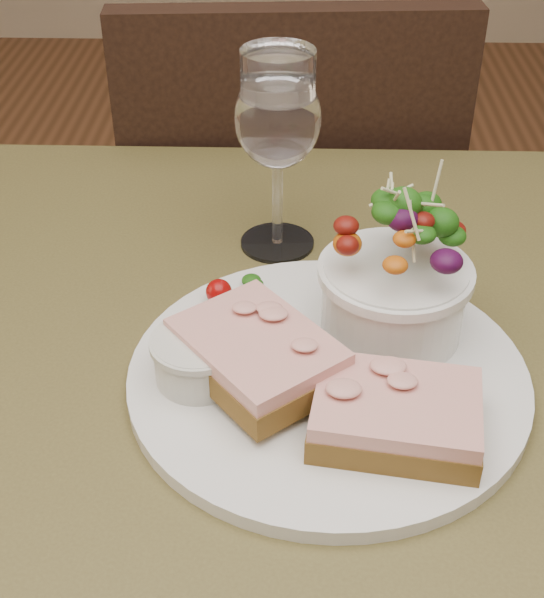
{
  "coord_description": "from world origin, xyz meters",
  "views": [
    {
      "loc": [
        -0.0,
        -0.48,
        1.17
      ],
      "look_at": [
        -0.02,
        0.02,
        0.81
      ],
      "focal_mm": 50.0,
      "sensor_mm": 36.0,
      "label": 1
    }
  ],
  "objects_px": {
    "chair_far": "(283,341)",
    "sandwich_back": "(257,354)",
    "wine_glass": "(278,124)",
    "salad_bowl": "(396,269)",
    "cafe_table": "(293,467)",
    "dinner_plate": "(328,376)",
    "ramekin": "(198,357)",
    "sandwich_front": "(396,414)"
  },
  "relations": [
    {
      "from": "ramekin",
      "to": "wine_glass",
      "type": "relative_size",
      "value": 0.37
    },
    {
      "from": "cafe_table",
      "to": "wine_glass",
      "type": "height_order",
      "value": "wine_glass"
    },
    {
      "from": "chair_far",
      "to": "ramekin",
      "type": "relative_size",
      "value": 13.83
    },
    {
      "from": "chair_far",
      "to": "wine_glass",
      "type": "xyz_separation_m",
      "value": [
        -0.0,
        -0.42,
        0.58
      ]
    },
    {
      "from": "dinner_plate",
      "to": "cafe_table",
      "type": "bearing_deg",
      "value": 166.46
    },
    {
      "from": "dinner_plate",
      "to": "ramekin",
      "type": "relative_size",
      "value": 4.65
    },
    {
      "from": "dinner_plate",
      "to": "sandwich_front",
      "type": "distance_m",
      "value": 0.08
    },
    {
      "from": "dinner_plate",
      "to": "ramekin",
      "type": "bearing_deg",
      "value": -173.77
    },
    {
      "from": "ramekin",
      "to": "salad_bowl",
      "type": "relative_size",
      "value": 0.51
    },
    {
      "from": "sandwich_front",
      "to": "chair_far",
      "type": "bearing_deg",
      "value": 105.99
    },
    {
      "from": "sandwich_back",
      "to": "dinner_plate",
      "type": "bearing_deg",
      "value": 62.95
    },
    {
      "from": "sandwich_front",
      "to": "dinner_plate",
      "type": "bearing_deg",
      "value": 133.74
    },
    {
      "from": "sandwich_back",
      "to": "salad_bowl",
      "type": "distance_m",
      "value": 0.13
    },
    {
      "from": "wine_glass",
      "to": "dinner_plate",
      "type": "bearing_deg",
      "value": -77.54
    },
    {
      "from": "cafe_table",
      "to": "sandwich_front",
      "type": "bearing_deg",
      "value": -44.95
    },
    {
      "from": "wine_glass",
      "to": "sandwich_front",
      "type": "bearing_deg",
      "value": -71.35
    },
    {
      "from": "salad_bowl",
      "to": "wine_glass",
      "type": "height_order",
      "value": "wine_glass"
    },
    {
      "from": "sandwich_back",
      "to": "salad_bowl",
      "type": "height_order",
      "value": "salad_bowl"
    },
    {
      "from": "chair_far",
      "to": "sandwich_back",
      "type": "relative_size",
      "value": 6.11
    },
    {
      "from": "sandwich_back",
      "to": "wine_glass",
      "type": "bearing_deg",
      "value": 138.11
    },
    {
      "from": "cafe_table",
      "to": "sandwich_back",
      "type": "bearing_deg",
      "value": -148.43
    },
    {
      "from": "cafe_table",
      "to": "wine_glass",
      "type": "xyz_separation_m",
      "value": [
        -0.02,
        0.19,
        0.22
      ]
    },
    {
      "from": "chair_far",
      "to": "sandwich_back",
      "type": "height_order",
      "value": "chair_far"
    },
    {
      "from": "salad_bowl",
      "to": "wine_glass",
      "type": "xyz_separation_m",
      "value": [
        -0.09,
        0.14,
        0.05
      ]
    },
    {
      "from": "sandwich_front",
      "to": "wine_glass",
      "type": "relative_size",
      "value": 0.72
    },
    {
      "from": "sandwich_back",
      "to": "ramekin",
      "type": "relative_size",
      "value": 2.27
    },
    {
      "from": "sandwich_back",
      "to": "salad_bowl",
      "type": "bearing_deg",
      "value": 81.91
    },
    {
      "from": "sandwich_front",
      "to": "ramekin",
      "type": "bearing_deg",
      "value": 168.25
    },
    {
      "from": "dinner_plate",
      "to": "salad_bowl",
      "type": "distance_m",
      "value": 0.1
    },
    {
      "from": "sandwich_front",
      "to": "sandwich_back",
      "type": "bearing_deg",
      "value": 160.84
    },
    {
      "from": "ramekin",
      "to": "chair_far",
      "type": "bearing_deg",
      "value": 85.11
    },
    {
      "from": "sandwich_back",
      "to": "salad_bowl",
      "type": "xyz_separation_m",
      "value": [
        0.1,
        0.06,
        0.04
      ]
    },
    {
      "from": "dinner_plate",
      "to": "wine_glass",
      "type": "bearing_deg",
      "value": 102.46
    },
    {
      "from": "cafe_table",
      "to": "sandwich_front",
      "type": "relative_size",
      "value": 6.38
    },
    {
      "from": "dinner_plate",
      "to": "wine_glass",
      "type": "distance_m",
      "value": 0.23
    },
    {
      "from": "dinner_plate",
      "to": "ramekin",
      "type": "distance_m",
      "value": 0.1
    },
    {
      "from": "cafe_table",
      "to": "dinner_plate",
      "type": "distance_m",
      "value": 0.11
    },
    {
      "from": "sandwich_front",
      "to": "wine_glass",
      "type": "height_order",
      "value": "wine_glass"
    },
    {
      "from": "cafe_table",
      "to": "sandwich_back",
      "type": "relative_size",
      "value": 5.43
    },
    {
      "from": "dinner_plate",
      "to": "wine_glass",
      "type": "height_order",
      "value": "wine_glass"
    },
    {
      "from": "cafe_table",
      "to": "sandwich_back",
      "type": "height_order",
      "value": "sandwich_back"
    },
    {
      "from": "chair_far",
      "to": "salad_bowl",
      "type": "xyz_separation_m",
      "value": [
        0.09,
        -0.56,
        0.53
      ]
    }
  ]
}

